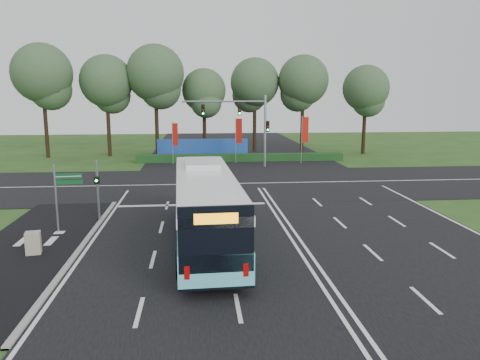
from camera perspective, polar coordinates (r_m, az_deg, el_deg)
The scene contains 16 objects.
ground at distance 26.13m, azimuth 5.10°, elevation -5.47°, with size 120.00×120.00×0.00m, color #224717.
road_main at distance 26.12m, azimuth 5.10°, elevation -5.43°, with size 20.00×120.00×0.04m, color black.
road_cross at distance 37.67m, azimuth 1.86°, elevation -0.42°, with size 120.00×14.00×0.05m, color black.
bike_path at distance 24.18m, azimuth -24.30°, elevation -7.64°, with size 5.00×18.00×0.06m, color black.
kerb_strip at distance 23.50m, azimuth -18.72°, elevation -7.70°, with size 0.25×18.00×0.12m, color gray.
city_bus at distance 22.32m, azimuth -4.25°, elevation -3.29°, with size 3.21×12.99×3.70m.
pedestrian_signal at distance 27.39m, azimuth -16.96°, elevation -1.00°, with size 0.29×0.42×3.52m.
street_sign at distance 25.80m, azimuth -20.86°, elevation -1.08°, with size 1.40×0.24×3.61m.
utility_cabinet at distance 23.15m, azimuth -23.89°, elevation -7.09°, with size 0.64×0.54×1.07m, color #A49984.
banner_flag_left at distance 48.10m, azimuth -7.99°, elevation 5.23°, with size 0.59×0.29×4.29m.
banner_flag_mid at distance 48.23m, azimuth -0.24°, elevation 5.67°, with size 0.67×0.28×4.73m.
banner_flag_right at distance 48.52m, azimuth 7.83°, elevation 5.72°, with size 0.72×0.11×4.90m.
traffic_light_gantry at distance 45.52m, azimuth 0.83°, elevation 7.38°, with size 8.41×0.28×7.00m.
hedge at distance 49.87m, azimuth 0.10°, elevation 2.73°, with size 22.00×1.20×0.80m, color #133616.
blue_hoarding at distance 52.06m, azimuth -4.55°, elevation 3.81°, with size 10.00×0.30×2.20m, color #1D459D.
eucalyptus_row at distance 55.70m, azimuth -5.69°, elevation 12.01°, with size 42.69×9.66×12.69m.
Camera 1 is at (-4.57, -24.70, 7.20)m, focal length 35.00 mm.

